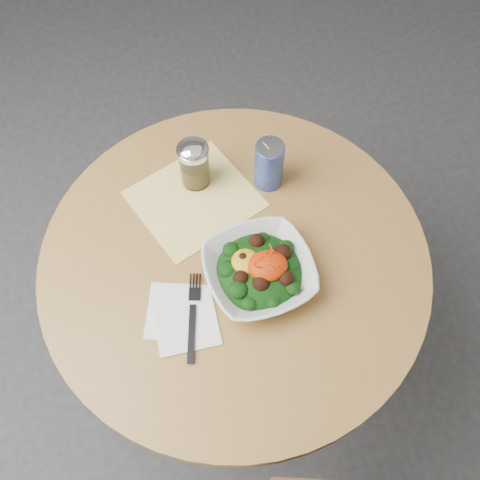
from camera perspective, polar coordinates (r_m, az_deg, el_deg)
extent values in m
plane|color=#313134|center=(1.92, -0.38, -12.10)|extent=(6.00, 6.00, 0.00)
cylinder|color=black|center=(1.91, -0.39, -11.97)|extent=(0.52, 0.52, 0.03)
cylinder|color=black|center=(1.59, -0.46, -8.28)|extent=(0.10, 0.10, 0.71)
cylinder|color=#C28D46|center=(1.25, -0.58, -2.04)|extent=(0.90, 0.90, 0.04)
cube|color=yellow|center=(1.31, -4.85, 4.38)|extent=(0.35, 0.34, 0.00)
cube|color=white|center=(1.18, -6.66, -7.59)|extent=(0.16, 0.16, 0.00)
cube|color=white|center=(1.16, -5.76, -8.70)|extent=(0.14, 0.14, 0.00)
imported|color=silver|center=(1.18, 2.04, -3.38)|extent=(0.27, 0.27, 0.06)
ellipsoid|color=black|center=(1.18, 2.04, -3.41)|extent=(0.19, 0.19, 0.07)
ellipsoid|color=gold|center=(1.16, 0.59, -2.26)|extent=(0.06, 0.06, 0.02)
ellipsoid|color=red|center=(1.15, 2.95, -2.74)|extent=(0.09, 0.07, 0.04)
cube|color=black|center=(1.15, -5.18, -9.90)|extent=(0.04, 0.13, 0.00)
cube|color=black|center=(1.19, -4.82, -5.11)|extent=(0.04, 0.07, 0.00)
cylinder|color=silver|center=(1.30, -4.87, 7.81)|extent=(0.07, 0.07, 0.11)
cylinder|color=#9E8449|center=(1.32, -4.79, 7.19)|extent=(0.06, 0.06, 0.06)
cylinder|color=silver|center=(1.25, -5.07, 9.47)|extent=(0.08, 0.08, 0.01)
ellipsoid|color=silver|center=(1.25, -5.10, 9.66)|extent=(0.07, 0.07, 0.03)
cylinder|color=#0D1892|center=(1.29, 3.10, 8.03)|extent=(0.07, 0.07, 0.13)
cylinder|color=silver|center=(1.24, 3.25, 9.91)|extent=(0.07, 0.07, 0.00)
cube|color=silver|center=(1.24, 3.01, 10.24)|extent=(0.02, 0.02, 0.00)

